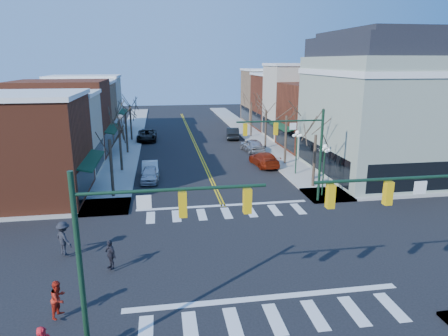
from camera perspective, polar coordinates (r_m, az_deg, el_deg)
name	(u,v)px	position (r m, az deg, el deg)	size (l,w,h in m)	color
ground	(244,252)	(23.41, 2.94, -11.95)	(160.00, 160.00, 0.00)	black
sidewalk_left	(119,168)	(41.94, -14.72, -0.01)	(3.50, 70.00, 0.15)	#9E9B93
sidewalk_right	(285,161)	(43.77, 8.70, 0.93)	(3.50, 70.00, 0.15)	#9E9B93
bldg_left_brick_a	(16,150)	(34.60, -27.57, 2.29)	(10.00, 8.50, 8.00)	maroon
bldg_left_stucco_a	(44,135)	(41.93, -24.35, 4.28)	(10.00, 7.00, 7.50)	#B9AF98
bldg_left_brick_b	(62,119)	(49.53, -22.10, 6.57)	(10.00, 9.00, 8.50)	maroon
bldg_left_tan	(77,113)	(57.59, -20.32, 7.42)	(10.00, 7.50, 7.80)	#9A7755
bldg_left_stucco_b	(86,105)	(65.14, -19.09, 8.49)	(10.00, 8.00, 8.20)	#B9AF98
bldg_right_brick_a	(325,117)	(50.70, 14.23, 7.09)	(10.00, 8.50, 8.00)	maroon
bldg_right_stucco	(303,102)	(57.73, 11.26, 9.18)	(10.00, 7.00, 10.00)	#B9AF98
bldg_right_brick_b	(287,102)	(64.86, 8.93, 9.24)	(10.00, 8.00, 8.50)	maroon
bldg_right_tan	(273,97)	(72.45, 6.97, 10.10)	(10.00, 8.00, 9.00)	#9A7755
victorian_corner	(385,104)	(40.89, 21.99, 8.41)	(12.25, 14.25, 13.30)	gray
traffic_mast_near_left	(133,238)	(14.29, -12.80, -9.78)	(6.60, 0.28, 7.20)	#14331E
traffic_mast_near_right	(426,219)	(17.43, 26.88, -6.48)	(6.60, 0.28, 7.20)	#14331E
traffic_mast_far_right	(298,143)	(30.11, 10.48, 3.48)	(6.60, 0.28, 7.20)	#14331E
lamppost_corner	(324,161)	(32.45, 14.11, 0.94)	(0.36, 0.36, 4.33)	#14331E
lamppost_midblock	(297,145)	(38.35, 10.35, 3.29)	(0.36, 0.36, 4.33)	#14331E
tree_left_a	(112,169)	(32.67, -15.76, -0.14)	(0.24, 0.24, 4.76)	#382B21
tree_left_b	(120,146)	(40.39, -14.58, 2.99)	(0.24, 0.24, 5.04)	#382B21
tree_left_c	(127,135)	(48.26, -13.74, 4.66)	(0.24, 0.24, 4.55)	#382B21
tree_left_d	(131,123)	(56.11, -13.17, 6.29)	(0.24, 0.24, 4.90)	#382B21
tree_right_a	(314,162)	(34.92, 12.76, 0.90)	(0.24, 0.24, 4.62)	#382B21
tree_right_b	(286,141)	(42.20, 8.79, 3.90)	(0.24, 0.24, 5.18)	#382B21
tree_right_c	(266,130)	(49.77, 5.98, 5.48)	(0.24, 0.24, 4.83)	#382B21
tree_right_d	(251,120)	(57.43, 3.90, 6.87)	(0.24, 0.24, 4.97)	#382B21
car_left_near	(150,174)	(36.86, -10.57, -0.87)	(1.58, 3.92, 1.34)	#BAB9BE
car_left_mid	(150,169)	(38.35, -10.51, -0.19)	(1.49, 4.27, 1.41)	silver
car_left_far	(147,135)	(55.92, -10.97, 4.63)	(2.55, 5.53, 1.54)	black
car_right_near	(264,159)	(41.71, 5.75, 1.26)	(2.05, 5.04, 1.46)	maroon
car_right_mid	(252,145)	(48.22, 4.07, 3.26)	(1.89, 4.70, 1.60)	#A8A8AC
car_right_far	(233,133)	(56.38, 1.23, 5.01)	(1.67, 4.79, 1.58)	black
pedestrian_red_b	(59,299)	(18.94, -22.57, -16.85)	(0.80, 0.62, 1.64)	#AD2012
pedestrian_dark_a	(110,255)	(21.92, -15.93, -11.80)	(0.92, 0.38, 1.57)	#23212A
pedestrian_dark_b	(64,238)	(24.09, -21.91, -9.32)	(1.26, 0.73, 1.95)	black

